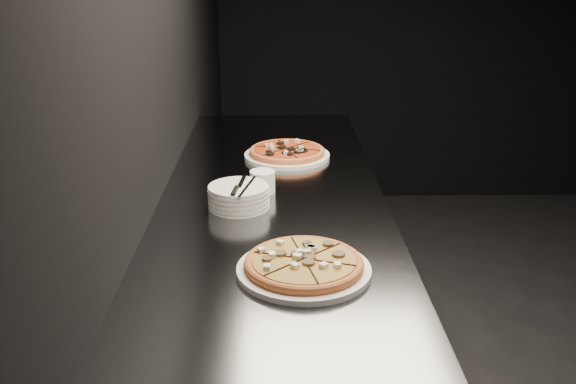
{
  "coord_description": "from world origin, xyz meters",
  "views": [
    {
      "loc": [
        -2.12,
        -1.91,
        1.68
      ],
      "look_at": [
        -2.08,
        0.02,
        0.96
      ],
      "focal_mm": 40.0,
      "sensor_mm": 36.0,
      "label": 1
    }
  ],
  "objects_px": {
    "counter": "(274,329)",
    "cutlery": "(241,187)",
    "ramekin": "(262,181)",
    "pizza_mushroom": "(304,265)",
    "pizza_tomato": "(287,153)",
    "plate_stack": "(239,196)"
  },
  "relations": [
    {
      "from": "cutlery",
      "to": "counter",
      "type": "bearing_deg",
      "value": 23.38
    },
    {
      "from": "counter",
      "to": "cutlery",
      "type": "bearing_deg",
      "value": -163.26
    },
    {
      "from": "pizza_tomato",
      "to": "plate_stack",
      "type": "relative_size",
      "value": 1.91
    },
    {
      "from": "pizza_tomato",
      "to": "ramekin",
      "type": "height_order",
      "value": "ramekin"
    },
    {
      "from": "plate_stack",
      "to": "cutlery",
      "type": "distance_m",
      "value": 0.04
    },
    {
      "from": "pizza_tomato",
      "to": "cutlery",
      "type": "height_order",
      "value": "cutlery"
    },
    {
      "from": "counter",
      "to": "pizza_tomato",
      "type": "bearing_deg",
      "value": 83.79
    },
    {
      "from": "counter",
      "to": "cutlery",
      "type": "xyz_separation_m",
      "value": [
        -0.1,
        -0.03,
        0.53
      ]
    },
    {
      "from": "counter",
      "to": "pizza_mushroom",
      "type": "distance_m",
      "value": 0.68
    },
    {
      "from": "plate_stack",
      "to": "cutlery",
      "type": "height_order",
      "value": "cutlery"
    },
    {
      "from": "pizza_mushroom",
      "to": "cutlery",
      "type": "height_order",
      "value": "cutlery"
    },
    {
      "from": "plate_stack",
      "to": "counter",
      "type": "bearing_deg",
      "value": 8.07
    },
    {
      "from": "cutlery",
      "to": "ramekin",
      "type": "xyz_separation_m",
      "value": [
        0.07,
        0.15,
        -0.03
      ]
    },
    {
      "from": "cutlery",
      "to": "ramekin",
      "type": "bearing_deg",
      "value": 73.34
    },
    {
      "from": "cutlery",
      "to": "ramekin",
      "type": "distance_m",
      "value": 0.17
    },
    {
      "from": "ramekin",
      "to": "pizza_mushroom",
      "type": "bearing_deg",
      "value": -78.96
    },
    {
      "from": "pizza_mushroom",
      "to": "ramekin",
      "type": "relative_size",
      "value": 4.5
    },
    {
      "from": "counter",
      "to": "pizza_mushroom",
      "type": "xyz_separation_m",
      "value": [
        0.08,
        -0.47,
        0.48
      ]
    },
    {
      "from": "counter",
      "to": "cutlery",
      "type": "relative_size",
      "value": 12.25
    },
    {
      "from": "cutlery",
      "to": "pizza_tomato",
      "type": "bearing_deg",
      "value": 80.65
    },
    {
      "from": "counter",
      "to": "ramekin",
      "type": "distance_m",
      "value": 0.51
    },
    {
      "from": "counter",
      "to": "plate_stack",
      "type": "height_order",
      "value": "plate_stack"
    }
  ]
}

